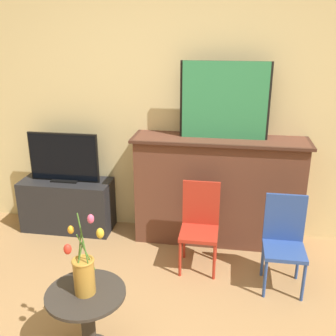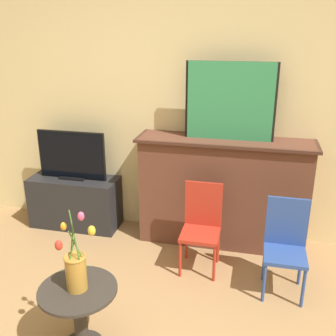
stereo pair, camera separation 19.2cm
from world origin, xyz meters
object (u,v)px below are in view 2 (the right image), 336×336
object	(u,v)px
chair_red	(202,223)
vase_tulips	(76,268)
painting	(230,101)
tv_monitor	(72,156)
chair_blue	(285,242)

from	to	relation	value
chair_red	vase_tulips	bearing A→B (deg)	-118.33
painting	chair_red	distance (m)	1.05
tv_monitor	chair_blue	world-z (taller)	tv_monitor
painting	vase_tulips	distance (m)	1.86
painting	vase_tulips	xyz separation A→B (m)	(-0.73, -1.54, -0.74)
chair_red	vase_tulips	world-z (taller)	vase_tulips
chair_blue	chair_red	bearing A→B (deg)	166.01
painting	vase_tulips	world-z (taller)	painting
painting	tv_monitor	size ratio (longest dim) A/B	1.11
painting	tv_monitor	world-z (taller)	painting
vase_tulips	painting	bearing A→B (deg)	64.58
painting	chair_blue	distance (m)	1.23
tv_monitor	vase_tulips	distance (m)	1.71
tv_monitor	chair_blue	xyz separation A→B (m)	(2.01, -0.60, -0.34)
chair_blue	vase_tulips	distance (m)	1.56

